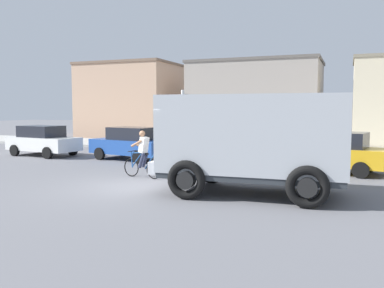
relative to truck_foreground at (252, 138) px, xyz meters
The scene contains 11 objects.
ground_plane 3.94m from the truck_foreground, behind, with size 120.00×120.00×0.00m, color slate.
sidewalk_far 13.39m from the truck_foreground, 105.54° to the left, with size 80.00×5.00×0.16m, color #ADADA8.
truck_foreground is the anchor object (origin of this frame).
cyclist 4.58m from the truck_foreground, 162.93° to the left, with size 1.71×0.56×1.72m.
traffic_light_pole 4.02m from the truck_foreground, 142.35° to the left, with size 0.24×0.43×3.20m.
car_red_near 9.33m from the truck_foreground, 142.05° to the left, with size 4.26×2.46×1.60m.
car_white_mid 5.61m from the truck_foreground, 68.14° to the left, with size 4.26×2.48×1.60m.
car_far_side 13.72m from the truck_foreground, 156.34° to the left, with size 4.19×2.28×1.60m.
pedestrian_near_kerb 9.02m from the truck_foreground, 127.29° to the left, with size 0.34×0.22×1.62m.
building_corner_left 25.37m from the truck_foreground, 127.11° to the left, with size 8.06×7.27×6.38m.
building_mid_block 20.23m from the truck_foreground, 102.02° to the left, with size 9.76×6.48×6.11m.
Camera 1 is at (6.20, -11.39, 2.52)m, focal length 37.77 mm.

